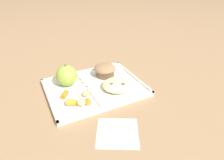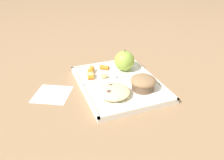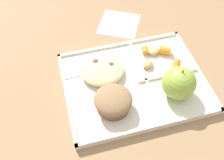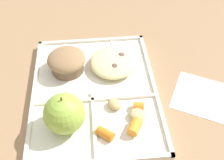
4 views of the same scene
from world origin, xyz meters
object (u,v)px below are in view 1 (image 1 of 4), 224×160
at_px(green_apple, 67,76).
at_px(bran_muffin, 105,70).
at_px(lunch_tray, 95,88).
at_px(plastic_fork, 125,87).

distance_m(green_apple, bran_muffin, 0.17).
xyz_separation_m(green_apple, bran_muffin, (0.17, 0.00, -0.01)).
bearing_deg(lunch_tray, green_apple, 145.36).
distance_m(green_apple, plastic_fork, 0.24).
bearing_deg(bran_muffin, lunch_tray, -140.32).
relative_size(lunch_tray, bran_muffin, 3.99).
bearing_deg(green_apple, lunch_tray, -34.64).
relative_size(bran_muffin, plastic_fork, 0.65).
distance_m(bran_muffin, plastic_fork, 0.13).
xyz_separation_m(lunch_tray, green_apple, (-0.09, 0.06, 0.05)).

